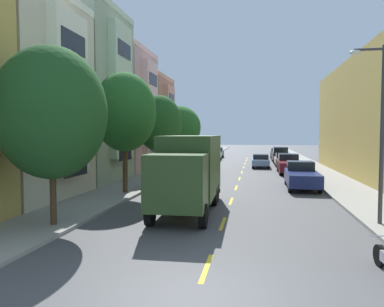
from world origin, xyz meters
TOP-DOWN VIEW (x-y plane):
  - ground_plane at (0.00, 30.00)m, footprint 160.00×160.00m
  - sidewalk_left at (-7.10, 28.00)m, footprint 3.20×120.00m
  - sidewalk_right at (7.10, 28.00)m, footprint 3.20×120.00m
  - lane_centerline_dashes at (0.00, 24.50)m, footprint 0.14×47.20m
  - townhouse_third_sage at (-13.70, 17.89)m, footprint 10.81×7.33m
  - townhouse_fourth_rose at (-14.10, 25.42)m, footprint 11.62×7.33m
  - townhouse_fifth_terracotta at (-14.73, 32.95)m, footprint 12.88×7.33m
  - street_tree_nearest at (-6.40, 5.18)m, footprint 4.19×4.19m
  - street_tree_second at (-6.40, 13.10)m, footprint 3.75×3.75m
  - street_tree_third at (-6.40, 21.02)m, footprint 3.68×3.68m
  - street_tree_farthest at (-6.40, 28.94)m, footprint 4.32×4.32m
  - street_lamp at (5.95, 7.50)m, footprint 1.35×0.28m
  - delivery_box_truck at (-1.81, 9.33)m, footprint 2.55×7.74m
  - parked_suv_red at (-4.39, 29.05)m, footprint 2.01×4.82m
  - parked_wagon_white at (-4.34, 41.79)m, footprint 1.91×4.73m
  - parked_hatchback_forest at (-4.47, 47.62)m, footprint 1.75×4.01m
  - parked_pickup_burgundy at (4.31, 26.87)m, footprint 2.00×5.30m
  - parked_pickup_navy at (4.33, 17.56)m, footprint 2.10×5.34m
  - parked_hatchback_champagne at (4.27, 34.21)m, footprint 1.76×4.01m
  - parked_suv_black at (4.33, 39.98)m, footprint 1.98×4.81m
  - parked_hatchback_charcoal at (4.27, 47.25)m, footprint 1.78×4.02m
  - parked_suv_orange at (-4.37, 15.98)m, footprint 2.03×4.83m
  - moving_sky_sedan at (1.80, 32.20)m, footprint 1.80×4.50m

SIDE VIEW (x-z plane):
  - ground_plane at x=0.00m, z-range 0.00..0.00m
  - lane_centerline_dashes at x=0.00m, z-range 0.00..0.01m
  - sidewalk_left at x=-7.10m, z-range 0.00..0.14m
  - sidewalk_right at x=7.10m, z-range 0.00..0.14m
  - moving_sky_sedan at x=1.80m, z-range 0.03..1.46m
  - parked_hatchback_forest at x=-4.47m, z-range 0.01..1.51m
  - parked_hatchback_champagne at x=4.27m, z-range 0.01..1.51m
  - parked_hatchback_charcoal at x=4.27m, z-range 0.01..1.51m
  - parked_wagon_white at x=-4.34m, z-range 0.05..1.55m
  - parked_pickup_burgundy at x=4.31m, z-range -0.04..1.69m
  - parked_pickup_navy at x=4.33m, z-range -0.04..1.69m
  - parked_suv_red at x=-4.39m, z-range 0.02..1.95m
  - parked_suv_black at x=4.33m, z-range 0.02..1.95m
  - parked_suv_orange at x=-4.37m, z-range 0.02..1.95m
  - delivery_box_truck at x=-1.81m, z-range 0.21..3.76m
  - street_lamp at x=5.95m, z-range 0.68..7.58m
  - street_tree_farthest at x=-6.40m, z-range 1.11..7.43m
  - street_tree_third at x=-6.40m, z-range 1.14..7.75m
  - street_tree_nearest at x=-6.40m, z-range 1.02..7.87m
  - townhouse_fifth_terracotta at x=-14.73m, z-range -0.20..9.93m
  - street_tree_second at x=-6.40m, z-range 1.35..8.49m
  - townhouse_fourth_rose at x=-14.10m, z-range -0.20..11.30m
  - townhouse_third_sage at x=-13.70m, z-range -0.20..12.66m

